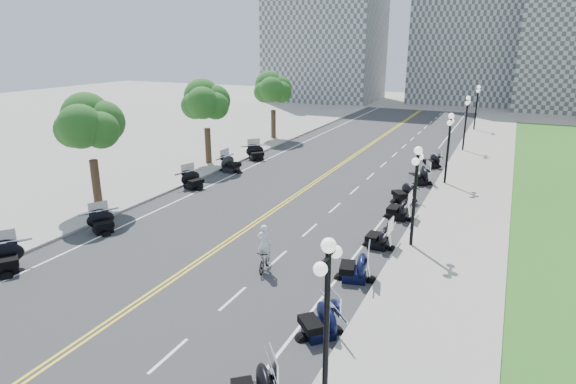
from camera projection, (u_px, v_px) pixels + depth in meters
The scene contains 48 objects.
ground at pixel (219, 247), 23.82m from camera, with size 160.00×160.00×0.00m, color gray.
road at pixel (300, 192), 32.47m from camera, with size 16.00×90.00×0.01m, color #333335.
centerline_yellow_a at pixel (298, 192), 32.51m from camera, with size 0.12×90.00×0.00m, color yellow.
centerline_yellow_b at pixel (302, 193), 32.42m from camera, with size 0.12×90.00×0.00m, color yellow.
edge_line_north at pixel (394, 205), 29.89m from camera, with size 0.12×90.00×0.00m, color white.
edge_line_south at pixel (220, 181), 35.04m from camera, with size 0.12×90.00×0.00m, color white.
lane_dash_4 at pixel (169, 355), 15.61m from camera, with size 0.12×2.00×0.00m, color white.
lane_dash_5 at pixel (233, 298), 19.07m from camera, with size 0.12×2.00×0.00m, color white.
lane_dash_6 at pixel (277, 259), 22.53m from camera, with size 0.12×2.00×0.00m, color white.
lane_dash_7 at pixel (310, 230), 25.99m from camera, with size 0.12×2.00×0.00m, color white.
lane_dash_8 at pixel (335, 208), 29.45m from camera, with size 0.12×2.00×0.00m, color white.
lane_dash_9 at pixel (354, 190), 32.91m from camera, with size 0.12×2.00×0.00m, color white.
lane_dash_10 at pixel (370, 176), 36.37m from camera, with size 0.12×2.00×0.00m, color white.
lane_dash_11 at pixel (384, 164), 39.83m from camera, with size 0.12×2.00×0.00m, color white.
lane_dash_12 at pixel (395, 155), 43.29m from camera, with size 0.12×2.00×0.00m, color white.
lane_dash_13 at pixel (404, 146), 46.75m from camera, with size 0.12×2.00×0.00m, color white.
lane_dash_14 at pixel (412, 139), 50.21m from camera, with size 0.12×2.00×0.00m, color white.
lane_dash_15 at pixel (419, 133), 53.67m from camera, with size 0.12×2.00×0.00m, color white.
lane_dash_16 at pixel (425, 127), 57.13m from camera, with size 0.12×2.00×0.00m, color white.
lane_dash_17 at pixel (431, 122), 60.59m from camera, with size 0.12×2.00×0.00m, color white.
lane_dash_18 at pixel (436, 118), 64.05m from camera, with size 0.12×2.00×0.00m, color white.
lane_dash_19 at pixel (440, 114), 67.51m from camera, with size 0.12×2.00×0.00m, color white.
sidewalk_north at pixel (464, 214), 28.22m from camera, with size 5.00×90.00×0.15m, color #9E9991.
sidewalk_south at pixel (174, 174), 36.67m from camera, with size 5.00×90.00×0.15m, color #9E9991.
distant_block_a at pixel (326, 21), 80.81m from camera, with size 18.00×14.00×26.00m, color gray.
distant_block_b at pixel (469, 7), 76.55m from camera, with size 16.00×12.00×30.00m, color gray.
street_lamp_1 at pixel (326, 326), 12.66m from camera, with size 0.50×1.20×4.90m, color black, non-canonical shape.
street_lamp_2 at pixel (415, 198), 23.04m from camera, with size 0.50×1.20×4.90m, color black, non-canonical shape.
street_lamp_3 at pixel (448, 149), 33.42m from camera, with size 0.50×1.20×4.90m, color black, non-canonical shape.
street_lamp_4 at pixel (465, 124), 43.80m from camera, with size 0.50×1.20×4.90m, color black, non-canonical shape.
street_lamp_5 at pixel (476, 108), 54.19m from camera, with size 0.50×1.20×4.90m, color black, non-canonical shape.
tree_2 at pixel (90, 131), 28.15m from camera, with size 4.80×4.80×9.20m, color #235619, non-canonical shape.
tree_3 at pixel (206, 107), 38.53m from camera, with size 4.80×4.80×9.20m, color #235619, non-canonical shape.
tree_4 at pixel (273, 93), 48.91m from camera, with size 4.80×4.80×9.20m, color #235619, non-canonical shape.
motorcycle_n_4 at pixel (319, 319), 16.47m from camera, with size 1.90×1.90×1.33m, color black, non-canonical shape.
motorcycle_n_5 at pixel (355, 265), 20.40m from camera, with size 1.95×1.95×1.36m, color black, non-canonical shape.
motorcycle_n_6 at pixel (379, 235), 23.64m from camera, with size 1.83×1.83×1.28m, color black, non-canonical shape.
motorcycle_n_7 at pixel (399, 207), 27.47m from camera, with size 1.96×1.96×1.37m, color black, non-canonical shape.
motorcycle_n_8 at pixel (404, 192), 30.40m from camera, with size 1.93×1.93×1.35m, color black, non-canonical shape.
motorcycle_n_9 at pixel (419, 175), 34.14m from camera, with size 2.03×2.03×1.42m, color black, non-canonical shape.
motorcycle_n_10 at pixel (432, 160), 38.70m from camera, with size 1.79×1.79×1.25m, color black, non-canonical shape.
motorcycle_s_4 at pixel (4, 257), 21.11m from camera, with size 2.02×2.02×1.42m, color black, non-canonical shape.
motorcycle_s_5 at pixel (102, 221), 25.55m from camera, with size 1.82×1.82×1.27m, color black, non-canonical shape.
motorcycle_s_7 at pixel (193, 179), 33.20m from camera, with size 1.94×1.94×1.36m, color black, non-canonical shape.
motorcycle_s_8 at pixel (231, 163), 37.41m from camera, with size 2.03×2.03×1.42m, color black, non-canonical shape.
motorcycle_s_9 at pixel (256, 152), 41.28m from camera, with size 2.00×2.00×1.40m, color black, non-canonical shape.
bicycle at pixel (265, 260), 21.32m from camera, with size 0.47×1.66×1.00m, color #A51414.
cyclist_rider at pixel (264, 230), 20.90m from camera, with size 0.66×0.43×1.82m, color white.
Camera 1 is at (12.33, -18.42, 9.76)m, focal length 30.00 mm.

